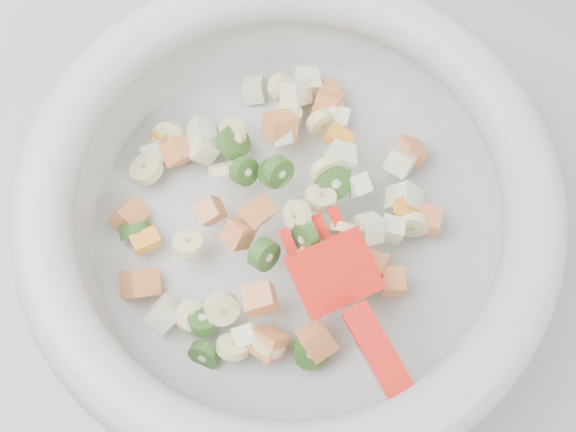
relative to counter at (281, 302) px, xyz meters
The scene contains 2 objects.
counter is the anchor object (origin of this frame).
mixing_bowl 0.51m from the counter, 43.28° to the right, with size 0.46×0.40×0.12m.
Camera 1 is at (0.15, 1.25, 1.48)m, focal length 45.00 mm.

